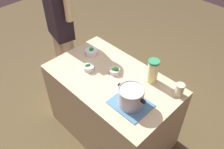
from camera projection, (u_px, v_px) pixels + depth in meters
ground_plane at (112, 129)px, 2.88m from camera, size 8.00×8.00×0.00m
counter_slab at (112, 107)px, 2.60m from camera, size 1.32×0.79×0.85m
dish_cloth at (130, 104)px, 2.06m from camera, size 0.34×0.28×0.01m
cooking_pot at (131, 97)px, 2.00m from camera, size 0.29×0.23×0.18m
lemonade_pitcher at (153, 71)px, 2.20m from camera, size 0.11×0.11×0.25m
mason_jar at (179, 90)px, 2.11m from camera, size 0.08×0.08×0.12m
broccoli_bowl_front at (89, 67)px, 2.39m from camera, size 0.11×0.11×0.07m
broccoli_bowl_center at (92, 52)px, 2.58m from camera, size 0.13×0.13×0.08m
broccoli_bowl_back at (115, 70)px, 2.35m from camera, size 0.11×0.11×0.08m
person_cook at (61, 33)px, 2.78m from camera, size 0.50×0.27×1.67m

